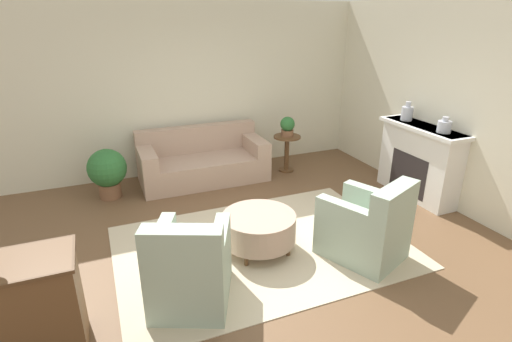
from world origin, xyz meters
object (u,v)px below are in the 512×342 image
object	(u,v)px
armchair_left	(190,269)
potted_plant_floor	(107,171)
couch	(203,162)
side_table	(287,148)
armchair_right	(367,229)
vase_mantel_near	(407,113)
ottoman_table	(259,227)
vase_mantel_far	(444,126)
potted_plant_on_side_table	(287,126)

from	to	relation	value
armchair_left	potted_plant_floor	world-z (taller)	armchair_left
couch	potted_plant_floor	size ratio (longest dim) A/B	2.70
armchair_left	side_table	distance (m)	3.64
armchair_right	vase_mantel_near	xyz separation A→B (m)	(1.70, 1.44, 0.84)
armchair_left	ottoman_table	bearing A→B (deg)	32.61
side_table	couch	bearing A→B (deg)	172.67
couch	vase_mantel_far	world-z (taller)	vase_mantel_far
ottoman_table	vase_mantel_near	distance (m)	3.02
vase_mantel_near	vase_mantel_far	bearing A→B (deg)	-90.00
vase_mantel_near	potted_plant_floor	world-z (taller)	vase_mantel_near
vase_mantel_near	potted_plant_floor	distance (m)	4.54
armchair_left	vase_mantel_far	world-z (taller)	vase_mantel_far
potted_plant_on_side_table	potted_plant_floor	bearing A→B (deg)	179.55
ottoman_table	potted_plant_on_side_table	bearing A→B (deg)	56.49
armchair_right	couch	bearing A→B (deg)	110.18
potted_plant_floor	vase_mantel_near	bearing A→B (deg)	-17.40
armchair_right	side_table	world-z (taller)	armchair_right
armchair_right	potted_plant_floor	world-z (taller)	armchair_right
side_table	potted_plant_on_side_table	size ratio (longest dim) A/B	1.90
potted_plant_floor	couch	bearing A→B (deg)	6.32
armchair_left	vase_mantel_near	world-z (taller)	vase_mantel_near
armchair_right	potted_plant_on_side_table	world-z (taller)	potted_plant_on_side_table
side_table	potted_plant_on_side_table	distance (m)	0.39
couch	armchair_left	world-z (taller)	armchair_left
armchair_left	potted_plant_on_side_table	bearing A→B (deg)	49.29
side_table	vase_mantel_near	bearing A→B (deg)	-44.76
couch	vase_mantel_near	world-z (taller)	vase_mantel_near
potted_plant_on_side_table	potted_plant_floor	size ratio (longest dim) A/B	0.44
potted_plant_on_side_table	ottoman_table	bearing A→B (deg)	-123.51
vase_mantel_near	potted_plant_on_side_table	bearing A→B (deg)	135.24
couch	potted_plant_floor	xyz separation A→B (m)	(-1.49, -0.16, 0.13)
armchair_left	armchair_right	bearing A→B (deg)	0.00
potted_plant_on_side_table	armchair_right	bearing A→B (deg)	-97.73
vase_mantel_far	potted_plant_floor	world-z (taller)	vase_mantel_far
potted_plant_floor	potted_plant_on_side_table	bearing A→B (deg)	-0.45
side_table	potted_plant_floor	xyz separation A→B (m)	(-2.94, 0.02, 0.01)
couch	ottoman_table	xyz separation A→B (m)	(0.03, -2.34, -0.02)
armchair_left	side_table	world-z (taller)	armchair_left
vase_mantel_near	vase_mantel_far	distance (m)	0.71
armchair_left	potted_plant_on_side_table	distance (m)	3.67
armchair_left	vase_mantel_far	xyz separation A→B (m)	(3.70, 0.73, 0.81)
ottoman_table	potted_plant_on_side_table	size ratio (longest dim) A/B	2.55
couch	side_table	size ratio (longest dim) A/B	3.20
armchair_left	ottoman_table	world-z (taller)	armchair_left
couch	ottoman_table	size ratio (longest dim) A/B	2.38
armchair_left	armchair_right	world-z (taller)	same
armchair_right	vase_mantel_far	xyz separation A→B (m)	(1.70, 0.73, 0.81)
couch	armchair_left	xyz separation A→B (m)	(-0.92, -2.95, 0.06)
vase_mantel_near	armchair_left	bearing A→B (deg)	-158.68
couch	potted_plant_floor	world-z (taller)	couch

